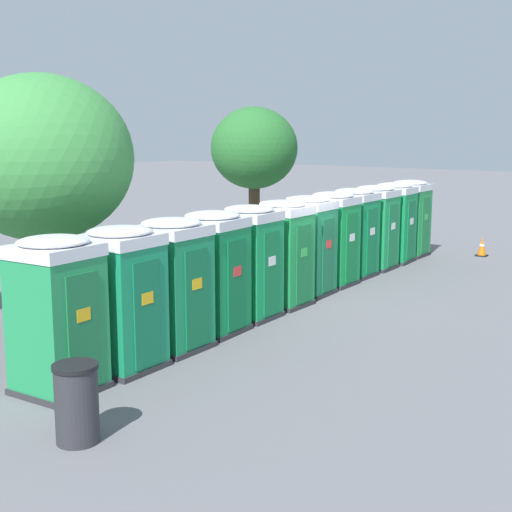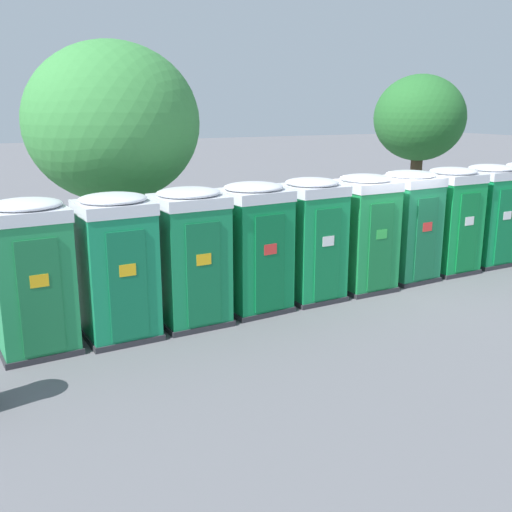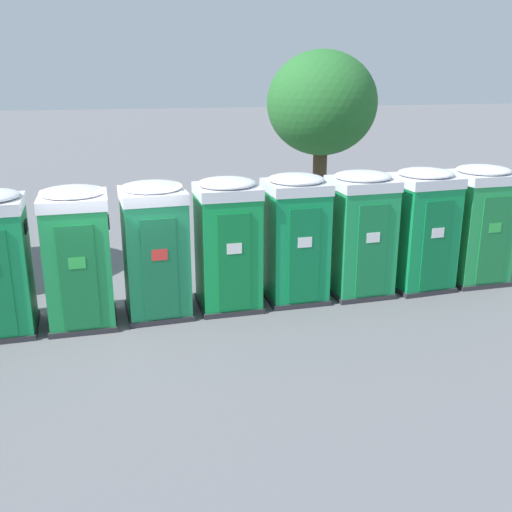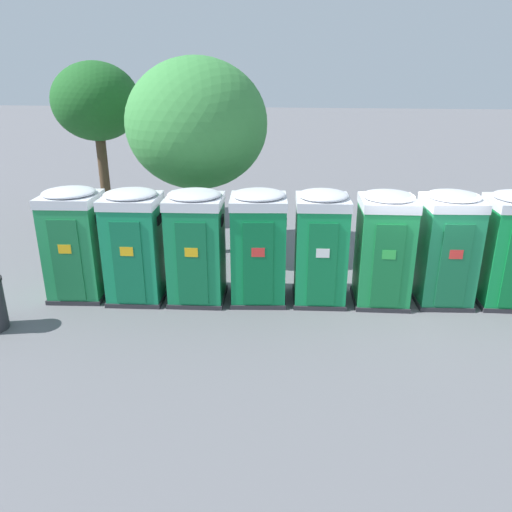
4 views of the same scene
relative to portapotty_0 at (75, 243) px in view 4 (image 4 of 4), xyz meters
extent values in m
plane|color=slate|center=(7.56, 0.53, -1.28)|extent=(120.00, 120.00, 0.00)
cube|color=#2D2D33|center=(0.00, 0.01, -1.23)|extent=(1.31, 1.28, 0.10)
cube|color=#208C4D|center=(0.00, 0.01, -0.13)|extent=(1.25, 1.22, 2.10)
cube|color=#196D3C|center=(0.04, -0.58, -0.21)|extent=(0.64, 0.08, 1.85)
cube|color=yellow|center=(0.04, -0.60, 0.07)|extent=(0.28, 0.03, 0.20)
cube|color=black|center=(0.59, 0.05, 0.60)|extent=(0.05, 0.36, 0.20)
cube|color=silver|center=(0.00, 0.01, 1.02)|extent=(1.28, 1.26, 0.20)
ellipsoid|color=silver|center=(0.00, 0.01, 1.17)|extent=(1.22, 1.20, 0.18)
cube|color=#2D2D33|center=(1.38, 0.01, -1.23)|extent=(1.29, 1.26, 0.10)
cube|color=#158956|center=(1.38, 0.01, -0.13)|extent=(1.23, 1.20, 2.10)
cube|color=#116B43|center=(1.41, -0.58, -0.21)|extent=(0.64, 0.07, 1.85)
cube|color=yellow|center=(1.41, -0.60, 0.07)|extent=(0.28, 0.02, 0.20)
cube|color=black|center=(1.98, 0.04, 0.60)|extent=(0.04, 0.36, 0.20)
cube|color=silver|center=(1.38, 0.01, 1.02)|extent=(1.27, 1.24, 0.20)
ellipsoid|color=silver|center=(1.38, 0.01, 1.17)|extent=(1.21, 1.18, 0.18)
cube|color=#2D2D33|center=(2.76, 0.10, -1.23)|extent=(1.29, 1.26, 0.10)
cube|color=#15834C|center=(2.76, 0.10, -0.13)|extent=(1.23, 1.20, 2.10)
cube|color=#10663B|center=(2.79, -0.49, -0.21)|extent=(0.65, 0.06, 1.85)
cube|color=yellow|center=(2.79, -0.50, 0.07)|extent=(0.28, 0.02, 0.20)
cube|color=black|center=(3.35, 0.13, 0.60)|extent=(0.04, 0.36, 0.20)
cube|color=silver|center=(2.76, 0.10, 1.02)|extent=(1.27, 1.24, 0.20)
ellipsoid|color=silver|center=(2.76, 0.10, 1.17)|extent=(1.21, 1.18, 0.18)
cube|color=#2D2D33|center=(4.13, 0.25, -1.23)|extent=(1.34, 1.31, 0.10)
cube|color=#0F8746|center=(4.13, 0.25, -0.13)|extent=(1.28, 1.25, 2.10)
cube|color=#0C6937|center=(4.18, -0.33, -0.21)|extent=(0.65, 0.09, 1.85)
cube|color=red|center=(4.18, -0.35, 0.07)|extent=(0.28, 0.03, 0.20)
cube|color=black|center=(4.72, 0.31, 0.60)|extent=(0.06, 0.36, 0.20)
cube|color=silver|center=(4.13, 0.25, 1.02)|extent=(1.32, 1.28, 0.20)
ellipsoid|color=silver|center=(4.13, 0.25, 1.17)|extent=(1.25, 1.22, 0.18)
cube|color=#2D2D33|center=(5.50, 0.35, -1.23)|extent=(1.22, 1.26, 0.10)
cube|color=#148F4C|center=(5.50, 0.35, -0.13)|extent=(1.17, 1.20, 2.10)
cube|color=#0F703B|center=(5.53, -0.23, -0.21)|extent=(0.61, 0.07, 1.85)
cube|color=white|center=(5.54, -0.25, 0.07)|extent=(0.28, 0.02, 0.20)
cube|color=black|center=(6.06, 0.38, 0.60)|extent=(0.05, 0.36, 0.20)
cube|color=silver|center=(5.50, 0.35, 1.02)|extent=(1.20, 1.24, 0.20)
ellipsoid|color=silver|center=(5.50, 0.35, 1.17)|extent=(1.14, 1.18, 0.18)
cube|color=#2D2D33|center=(6.88, 0.40, -1.23)|extent=(1.22, 1.24, 0.10)
cube|color=#1B8D46|center=(6.88, 0.40, -0.13)|extent=(1.16, 1.18, 2.10)
cube|color=#156E37|center=(6.90, -0.18, -0.21)|extent=(0.62, 0.05, 1.85)
cube|color=green|center=(6.90, -0.20, 0.07)|extent=(0.28, 0.02, 0.20)
cube|color=black|center=(7.45, 0.43, 0.60)|extent=(0.04, 0.36, 0.20)
cube|color=silver|center=(6.88, 0.40, 1.02)|extent=(1.20, 1.22, 0.20)
ellipsoid|color=silver|center=(6.88, 0.40, 1.17)|extent=(1.14, 1.16, 0.18)
cube|color=#2D2D33|center=(8.25, 0.57, -1.23)|extent=(1.26, 1.28, 0.10)
cube|color=#1C8750|center=(8.25, 0.57, -0.13)|extent=(1.20, 1.22, 2.10)
cube|color=#16693F|center=(8.29, -0.01, -0.21)|extent=(0.62, 0.08, 1.85)
cube|color=red|center=(8.29, -0.03, 0.07)|extent=(0.28, 0.03, 0.20)
cube|color=black|center=(8.82, 0.61, 0.60)|extent=(0.05, 0.36, 0.20)
cube|color=silver|center=(8.25, 0.57, 1.02)|extent=(1.24, 1.26, 0.20)
ellipsoid|color=silver|center=(8.25, 0.57, 1.17)|extent=(1.18, 1.20, 0.18)
cube|color=#2D2D33|center=(9.62, 0.66, -1.23)|extent=(1.21, 1.24, 0.10)
cube|color=#129443|center=(9.62, 0.66, -0.13)|extent=(1.16, 1.18, 2.10)
cylinder|color=#4C3826|center=(2.19, 3.14, 0.05)|extent=(0.29, 0.29, 2.67)
ellipsoid|color=#3D8C42|center=(2.19, 3.14, 2.32)|extent=(3.72, 3.72, 3.39)
cylinder|color=#4C3826|center=(-1.69, 5.91, 0.37)|extent=(0.33, 0.33, 3.30)
ellipsoid|color=#1E5B23|center=(-1.69, 5.91, 2.70)|extent=(2.79, 2.79, 2.47)
camera|label=1|loc=(-6.90, -9.10, 2.87)|focal=50.00mm
camera|label=2|loc=(-0.93, -9.94, 2.68)|focal=42.00mm
camera|label=3|loc=(7.79, -10.19, 3.22)|focal=42.00mm
camera|label=4|loc=(5.20, -10.12, 3.68)|focal=35.00mm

